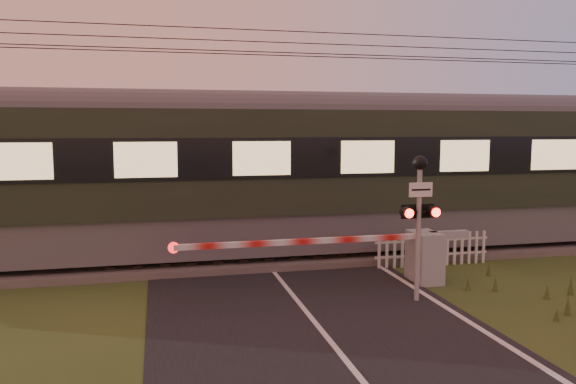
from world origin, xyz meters
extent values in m
plane|color=#2E431A|center=(0.00, 0.00, 0.00)|extent=(160.00, 160.00, 0.00)
cube|color=black|center=(0.00, 0.00, 0.01)|extent=(6.00, 140.00, 0.02)
cube|color=#47423D|center=(0.00, 6.50, 0.06)|extent=(140.00, 3.40, 0.24)
cube|color=slate|center=(0.00, 5.78, 0.26)|extent=(140.00, 0.08, 0.14)
cube|color=slate|center=(0.00, 7.22, 0.26)|extent=(140.00, 0.08, 0.14)
cube|color=#2D2116|center=(0.00, 6.50, 0.19)|extent=(0.24, 2.20, 0.06)
cylinder|color=black|center=(0.00, 6.20, 5.50)|extent=(120.00, 0.02, 0.02)
cylinder|color=black|center=(0.00, 6.80, 5.50)|extent=(120.00, 0.02, 0.02)
cylinder|color=black|center=(0.00, 6.50, 6.10)|extent=(120.00, 0.02, 0.02)
cylinder|color=black|center=(0.00, 6.50, 5.80)|extent=(120.00, 0.02, 0.02)
cube|color=slate|center=(-0.27, 6.50, 0.85)|extent=(21.12, 2.79, 1.05)
cube|color=black|center=(-0.27, 6.50, 2.69)|extent=(22.00, 3.04, 2.62)
cylinder|color=#4C4C4F|center=(-0.27, 6.50, 4.00)|extent=(22.00, 1.06, 1.06)
cube|color=#FFD893|center=(-0.27, 4.94, 2.82)|extent=(18.92, 0.04, 0.82)
cube|color=gray|center=(3.23, 3.27, 0.58)|extent=(0.58, 0.90, 1.17)
cylinder|color=gray|center=(3.08, 3.27, 0.58)|extent=(0.13, 0.13, 1.17)
cube|color=gray|center=(3.82, 3.27, 1.08)|extent=(0.96, 0.17, 0.17)
cube|color=red|center=(0.32, 3.27, 1.08)|extent=(5.52, 0.12, 0.12)
cylinder|color=red|center=(-2.44, 3.27, 1.08)|extent=(0.23, 0.04, 0.23)
cylinder|color=gray|center=(2.41, 1.97, 1.36)|extent=(0.10, 0.10, 2.73)
cube|color=white|center=(2.41, 1.91, 2.32)|extent=(0.50, 0.03, 0.29)
sphere|color=black|center=(2.41, 1.97, 2.85)|extent=(0.29, 0.29, 0.29)
cube|color=black|center=(2.41, 1.97, 1.86)|extent=(0.68, 0.05, 0.05)
cylinder|color=#FF140C|center=(2.12, 1.79, 1.86)|extent=(0.18, 0.02, 0.18)
cylinder|color=#FF140C|center=(2.70, 1.79, 1.86)|extent=(0.18, 0.02, 0.18)
cube|color=black|center=(2.41, 2.02, 1.86)|extent=(0.73, 0.02, 0.29)
cube|color=silver|center=(4.13, 4.63, 0.29)|extent=(3.15, 0.04, 0.06)
cube|color=silver|center=(4.13, 4.63, 0.67)|extent=(3.15, 0.04, 0.06)
camera|label=1|loc=(-2.72, -8.37, 3.55)|focal=35.00mm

